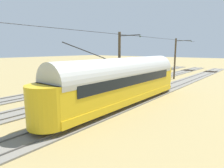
{
  "coord_description": "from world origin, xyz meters",
  "views": [
    {
      "loc": [
        -15.16,
        17.76,
        5.04
      ],
      "look_at": [
        -5.06,
        5.0,
        2.2
      ],
      "focal_mm": 31.95,
      "sensor_mm": 36.0,
      "label": 1
    }
  ],
  "objects": [
    {
      "name": "track_adjacent_siding",
      "position": [
        0.0,
        -0.31,
        0.05
      ],
      "size": [
        2.8,
        80.0,
        0.18
      ],
      "color": "slate",
      "rests_on": "ground"
    },
    {
      "name": "catenary_pole_mid_near",
      "position": [
        -2.57,
        0.49,
        3.57
      ],
      "size": [
        2.71,
        0.28,
        6.83
      ],
      "color": "#4C3D28",
      "rests_on": "ground"
    },
    {
      "name": "overhead_wire_run",
      "position": [
        -4.93,
        -0.19,
        6.29
      ],
      "size": [
        2.5,
        35.78,
        0.18
      ],
      "color": "black",
      "rests_on": "ground"
    },
    {
      "name": "track_end_bumper",
      "position": [
        0.0,
        -14.93,
        0.4
      ],
      "size": [
        1.8,
        0.6,
        0.8
      ],
      "primitive_type": "cube",
      "color": "#B2A519",
      "rests_on": "ground"
    },
    {
      "name": "track_third_siding",
      "position": [
        4.98,
        -0.31,
        0.05
      ],
      "size": [
        2.8,
        80.0,
        0.18
      ],
      "color": "slate",
      "rests_on": "ground"
    },
    {
      "name": "catenary_pole_foreground",
      "position": [
        -2.57,
        -15.41,
        3.57
      ],
      "size": [
        2.71,
        0.28,
        6.83
      ],
      "color": "#4C3D28",
      "rests_on": "ground"
    },
    {
      "name": "flatcar_adjacent",
      "position": [
        0.0,
        0.43,
        0.86
      ],
      "size": [
        2.8,
        13.55,
        1.6
      ],
      "color": "brown",
      "rests_on": "ground"
    },
    {
      "name": "vintage_streetcar",
      "position": [
        -4.98,
        3.37,
        2.26
      ],
      "size": [
        2.65,
        18.05,
        5.33
      ],
      "color": "gold",
      "rests_on": "ground"
    },
    {
      "name": "ground_plane",
      "position": [
        0.0,
        0.0,
        0.0
      ],
      "size": [
        220.0,
        220.0,
        0.0
      ],
      "primitive_type": "plane",
      "color": "#9E8956"
    },
    {
      "name": "track_streetcar_siding",
      "position": [
        -4.98,
        -0.31,
        0.05
      ],
      "size": [
        2.8,
        80.0,
        0.18
      ],
      "color": "slate",
      "rests_on": "ground"
    }
  ]
}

